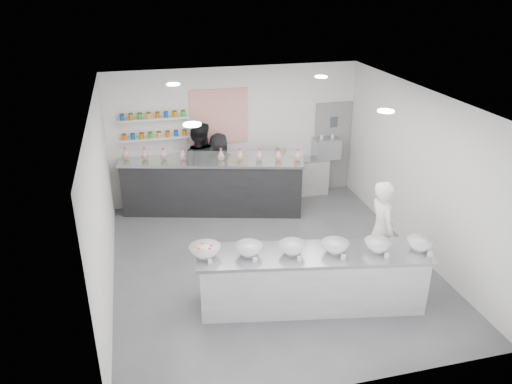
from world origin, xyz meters
TOP-DOWN VIEW (x-y plane):
  - floor at (0.00, 0.00)m, footprint 6.00×6.00m
  - ceiling at (0.00, 0.00)m, footprint 6.00×6.00m
  - back_wall at (0.00, 3.00)m, footprint 5.50×0.00m
  - left_wall at (-2.75, 0.00)m, footprint 0.00×6.00m
  - right_wall at (2.75, 0.00)m, footprint 0.00×6.00m
  - back_door at (2.30, 2.97)m, footprint 0.88×0.04m
  - pattern_panel at (-0.35, 2.98)m, footprint 1.25×0.03m
  - jar_shelf_lower at (-1.75, 2.90)m, footprint 1.45×0.22m
  - jar_shelf_upper at (-1.75, 2.90)m, footprint 1.45×0.22m
  - preserve_jars at (-1.75, 2.88)m, footprint 1.45×0.10m
  - downlight_0 at (-1.40, -1.00)m, footprint 0.24×0.24m
  - downlight_1 at (1.40, -1.00)m, footprint 0.24×0.24m
  - downlight_2 at (-1.40, 1.60)m, footprint 0.24×0.24m
  - downlight_3 at (1.40, 1.60)m, footprint 0.24×0.24m
  - prep_counter at (0.29, -1.30)m, footprint 3.59×1.42m
  - back_bar at (-0.65, 2.37)m, footprint 3.89×1.68m
  - sneeze_guard at (-0.73, 2.05)m, footprint 3.66×1.00m
  - espresso_ledge at (1.55, 2.78)m, footprint 1.17×0.37m
  - espresso_machine at (2.08, 2.78)m, footprint 0.59×0.41m
  - cup_stacks at (1.00, 2.78)m, footprint 0.24×0.24m
  - prep_bowls at (0.29, -1.30)m, footprint 3.69×1.17m
  - label_cards at (0.38, -1.82)m, footprint 3.31×0.04m
  - cookie_bags at (-0.65, 2.37)m, footprint 3.66×1.12m
  - woman_prep at (1.67, -0.80)m, footprint 0.43×0.65m
  - staff_left at (-0.88, 2.62)m, footprint 1.15×1.02m
  - staff_right at (-0.44, 2.62)m, footprint 0.83×0.55m

SIDE VIEW (x-z plane):
  - floor at x=0.00m, z-range 0.00..0.00m
  - espresso_ledge at x=1.55m, z-range 0.00..0.87m
  - prep_counter at x=0.29m, z-range 0.00..0.95m
  - back_bar at x=-0.65m, z-range 0.00..1.19m
  - staff_right at x=-0.44m, z-range 0.00..1.67m
  - woman_prep at x=1.67m, z-range 0.00..1.76m
  - staff_left at x=-0.88m, z-range 0.00..1.97m
  - label_cards at x=0.38m, z-range 0.95..1.02m
  - cup_stacks at x=1.00m, z-range 0.87..1.19m
  - prep_bowls at x=0.29m, z-range 0.95..1.12m
  - back_door at x=2.30m, z-range 0.00..2.10m
  - espresso_machine at x=2.08m, z-range 0.87..1.32m
  - cookie_bags at x=-0.65m, z-range 1.19..1.46m
  - sneeze_guard at x=-0.73m, z-range 1.19..1.51m
  - back_wall at x=0.00m, z-range -1.25..4.25m
  - left_wall at x=-2.75m, z-range -1.50..4.50m
  - right_wall at x=2.75m, z-range -1.50..4.50m
  - jar_shelf_lower at x=-1.75m, z-range 1.58..1.62m
  - preserve_jars at x=-1.75m, z-range 1.60..2.16m
  - pattern_panel at x=-0.35m, z-range 1.35..2.55m
  - jar_shelf_upper at x=-1.75m, z-range 2.00..2.04m
  - downlight_0 at x=-1.40m, z-range 2.97..2.99m
  - downlight_1 at x=1.40m, z-range 2.97..2.99m
  - downlight_2 at x=-1.40m, z-range 2.97..2.99m
  - downlight_3 at x=1.40m, z-range 2.97..2.99m
  - ceiling at x=0.00m, z-range 3.00..3.00m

